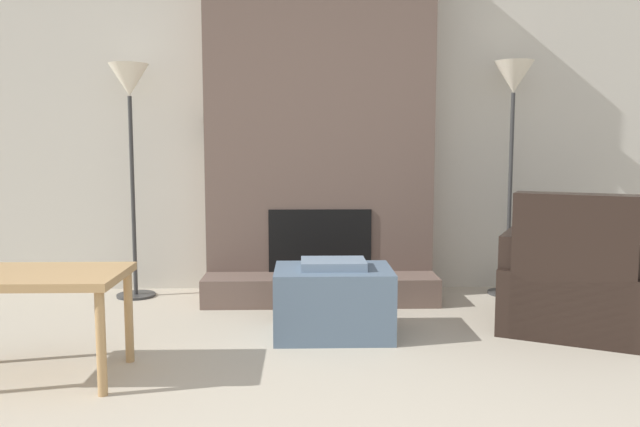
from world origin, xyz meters
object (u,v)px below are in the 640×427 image
(ottoman, at_px, (333,300))
(floor_lamp_right, at_px, (513,100))
(side_table, at_px, (39,286))
(armchair, at_px, (575,285))
(floor_lamp_left, at_px, (130,102))

(ottoman, bearing_deg, floor_lamp_right, 36.04)
(ottoman, height_order, side_table, side_table)
(ottoman, relative_size, armchair, 0.59)
(side_table, relative_size, floor_lamp_left, 0.46)
(armchair, bearing_deg, floor_lamp_left, 9.58)
(armchair, bearing_deg, side_table, 41.09)
(ottoman, distance_m, side_table, 1.60)
(armchair, height_order, floor_lamp_right, floor_lamp_right)
(ottoman, xyz_separation_m, armchair, (1.48, 0.09, 0.06))
(floor_lamp_left, bearing_deg, ottoman, -34.82)
(floor_lamp_right, bearing_deg, side_table, -149.59)
(side_table, bearing_deg, ottoman, 24.38)
(ottoman, xyz_separation_m, floor_lamp_right, (1.37, 1.00, 1.25))
(side_table, distance_m, floor_lamp_left, 1.92)
(armchair, height_order, floor_lamp_left, floor_lamp_left)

